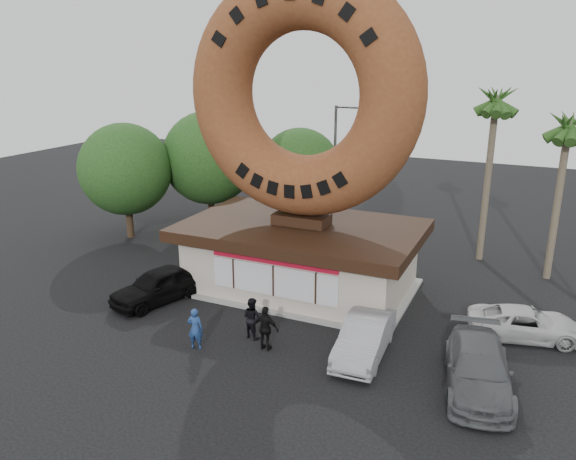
% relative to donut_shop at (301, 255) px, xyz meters
% --- Properties ---
extents(ground, '(90.00, 90.00, 0.00)m').
position_rel_donut_shop_xyz_m(ground, '(0.00, -5.98, -1.77)').
color(ground, black).
rests_on(ground, ground).
extents(donut_shop, '(11.20, 7.20, 3.80)m').
position_rel_donut_shop_xyz_m(donut_shop, '(0.00, 0.00, 0.00)').
color(donut_shop, '#C1B3A5').
rests_on(donut_shop, ground).
extents(giant_donut, '(11.01, 2.81, 11.01)m').
position_rel_donut_shop_xyz_m(giant_donut, '(0.00, 0.02, 7.54)').
color(giant_donut, brown).
rests_on(giant_donut, donut_shop).
extents(tree_west, '(6.00, 6.00, 7.65)m').
position_rel_donut_shop_xyz_m(tree_west, '(-9.50, 7.02, 2.87)').
color(tree_west, '#473321').
rests_on(tree_west, ground).
extents(tree_mid, '(5.20, 5.20, 6.63)m').
position_rel_donut_shop_xyz_m(tree_mid, '(-4.00, 9.02, 2.25)').
color(tree_mid, '#473321').
rests_on(tree_mid, ground).
extents(tree_far, '(5.60, 5.60, 7.14)m').
position_rel_donut_shop_xyz_m(tree_far, '(-13.00, 3.02, 2.56)').
color(tree_far, '#473321').
rests_on(tree_far, ground).
extents(palm_near, '(2.60, 2.60, 9.75)m').
position_rel_donut_shop_xyz_m(palm_near, '(7.50, 8.02, 6.65)').
color(palm_near, '#726651').
rests_on(palm_near, ground).
extents(palm_far, '(2.60, 2.60, 8.75)m').
position_rel_donut_shop_xyz_m(palm_far, '(11.00, 6.52, 5.72)').
color(palm_far, '#726651').
rests_on(palm_far, ground).
extents(street_lamp, '(2.11, 0.20, 8.00)m').
position_rel_donut_shop_xyz_m(street_lamp, '(-1.86, 10.02, 2.72)').
color(street_lamp, '#59595E').
rests_on(street_lamp, ground).
extents(person_left, '(0.70, 0.54, 1.70)m').
position_rel_donut_shop_xyz_m(person_left, '(-1.40, -7.14, -0.92)').
color(person_left, navy).
rests_on(person_left, ground).
extents(person_center, '(0.98, 0.85, 1.72)m').
position_rel_donut_shop_xyz_m(person_center, '(0.17, -5.41, -0.91)').
color(person_center, black).
rests_on(person_center, ground).
extents(person_right, '(1.07, 0.45, 1.82)m').
position_rel_donut_shop_xyz_m(person_right, '(1.14, -6.09, -0.86)').
color(person_right, black).
rests_on(person_right, ground).
extents(car_black, '(3.19, 4.94, 1.57)m').
position_rel_donut_shop_xyz_m(car_black, '(-5.45, -4.13, -0.98)').
color(car_black, black).
rests_on(car_black, ground).
extents(car_silver, '(1.82, 4.58, 1.48)m').
position_rel_donut_shop_xyz_m(car_silver, '(4.74, -4.89, -1.02)').
color(car_silver, '#A2A2A7').
rests_on(car_silver, ground).
extents(car_grey, '(3.04, 5.52, 1.51)m').
position_rel_donut_shop_xyz_m(car_grey, '(8.95, -5.42, -1.01)').
color(car_grey, '#585C5D').
rests_on(car_grey, ground).
extents(car_white, '(4.87, 3.06, 1.25)m').
position_rel_donut_shop_xyz_m(car_white, '(10.28, -0.84, -1.14)').
color(car_white, silver).
rests_on(car_white, ground).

